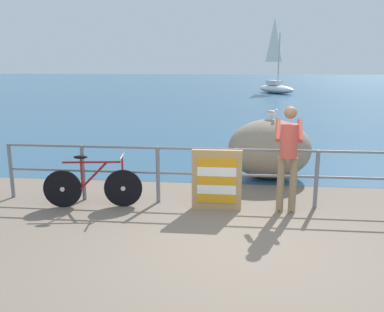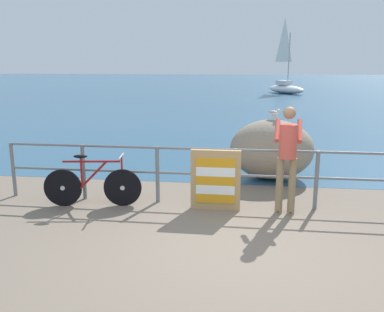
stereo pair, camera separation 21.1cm
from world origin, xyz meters
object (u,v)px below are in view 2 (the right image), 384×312
object	(u,v)px
seagull	(274,113)
sailboat	(286,85)
bicycle	(93,184)
breakwater_boulder_main	(272,149)
folded_deckchair_stack	(216,180)
person_at_railing	(287,155)

from	to	relation	value
seagull	sailboat	xyz separation A→B (m)	(2.67, 26.45, -0.71)
bicycle	breakwater_boulder_main	xyz separation A→B (m)	(3.18, 2.22, 0.25)
bicycle	sailboat	world-z (taller)	sailboat
bicycle	seagull	size ratio (longest dim) A/B	5.83
folded_deckchair_stack	sailboat	size ratio (longest dim) A/B	0.17
person_at_railing	breakwater_boulder_main	xyz separation A→B (m)	(-0.11, 2.15, -0.35)
seagull	folded_deckchair_stack	bearing A→B (deg)	-71.86
folded_deckchair_stack	sailboat	xyz separation A→B (m)	(3.74, 28.62, 0.19)
seagull	sailboat	bearing A→B (deg)	128.63
folded_deckchair_stack	seagull	size ratio (longest dim) A/B	3.59
breakwater_boulder_main	seagull	world-z (taller)	seagull
breakwater_boulder_main	bicycle	bearing A→B (deg)	-145.11
folded_deckchair_stack	person_at_railing	bearing A→B (deg)	-1.23
breakwater_boulder_main	seagull	bearing A→B (deg)	66.68
seagull	breakwater_boulder_main	bearing A→B (deg)	-68.93
folded_deckchair_stack	breakwater_boulder_main	world-z (taller)	breakwater_boulder_main
seagull	sailboat	world-z (taller)	sailboat
seagull	sailboat	size ratio (longest dim) A/B	0.05
person_at_railing	sailboat	bearing A→B (deg)	0.15
sailboat	seagull	bearing A→B (deg)	-37.66
folded_deckchair_stack	seagull	xyz separation A→B (m)	(1.07, 2.17, 0.90)
bicycle	person_at_railing	size ratio (longest dim) A/B	0.95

